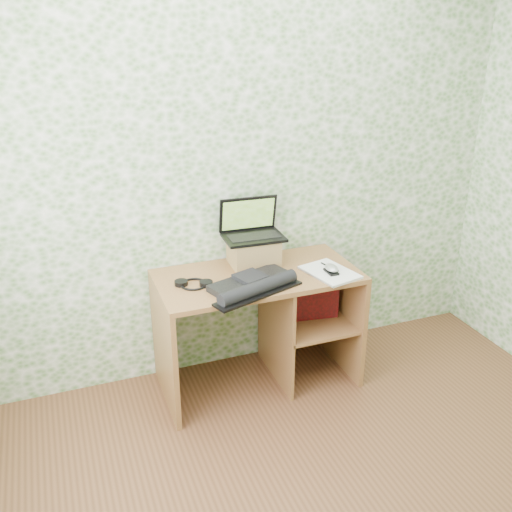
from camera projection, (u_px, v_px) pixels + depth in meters
name	position (u px, v px, depth m)	size (l,w,h in m)	color
wall_back	(240.00, 171.00, 3.43)	(3.50, 3.50, 0.00)	white
desk	(268.00, 310.00, 3.53)	(1.20, 0.60, 0.75)	brown
riser	(254.00, 252.00, 3.48)	(0.28, 0.24, 0.17)	olive
laptop	(251.00, 228.00, 3.46)	(0.37, 0.27, 0.24)	black
keyboard	(254.00, 285.00, 3.19)	(0.56, 0.44, 0.08)	black
headphones	(194.00, 284.00, 3.24)	(0.21, 0.21, 0.03)	black
notepad	(330.00, 272.00, 3.39)	(0.23, 0.33, 0.02)	white
mouse	(331.00, 270.00, 3.36)	(0.07, 0.11, 0.04)	#B6B6B9
pen	(330.00, 267.00, 3.43)	(0.01, 0.01, 0.15)	black
red_box	(316.00, 293.00, 3.58)	(0.28, 0.09, 0.33)	maroon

